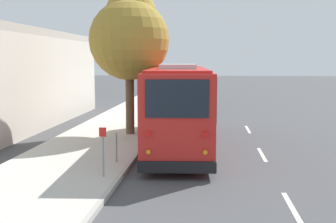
% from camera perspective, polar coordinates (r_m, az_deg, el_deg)
% --- Properties ---
extents(ground_plane, '(160.00, 160.00, 0.00)m').
position_cam_1_polar(ground_plane, '(18.32, 1.49, -4.60)').
color(ground_plane, '#474749').
extents(sidewalk_slab, '(80.00, 4.27, 0.15)m').
position_cam_1_polar(sidewalk_slab, '(18.91, -9.66, -4.10)').
color(sidewalk_slab, beige).
rests_on(sidewalk_slab, ground).
extents(curb_strip, '(80.00, 0.14, 0.15)m').
position_cam_1_polar(curb_strip, '(18.46, -3.02, -4.28)').
color(curb_strip, '#AAA69D').
rests_on(curb_strip, ground).
extents(shuttle_bus, '(10.73, 3.23, 3.53)m').
position_cam_1_polar(shuttle_bus, '(17.86, 1.43, 1.22)').
color(shuttle_bus, red).
rests_on(shuttle_bus, ground).
extents(parked_sedan_blue, '(4.51, 1.79, 1.27)m').
position_cam_1_polar(parked_sedan_blue, '(29.33, 2.48, 0.95)').
color(parked_sedan_blue, navy).
rests_on(parked_sedan_blue, ground).
extents(parked_sedan_navy, '(4.76, 2.05, 1.28)m').
position_cam_1_polar(parked_sedan_navy, '(35.50, 2.82, 2.02)').
color(parked_sedan_navy, '#19234C').
rests_on(parked_sedan_navy, ground).
extents(parked_sedan_black, '(4.59, 1.78, 1.27)m').
position_cam_1_polar(parked_sedan_black, '(43.17, 3.37, 2.90)').
color(parked_sedan_black, black).
rests_on(parked_sedan_black, ground).
extents(parked_sedan_white, '(4.31, 1.85, 1.29)m').
position_cam_1_polar(parked_sedan_white, '(50.01, 3.46, 3.47)').
color(parked_sedan_white, silver).
rests_on(parked_sedan_white, ground).
extents(parked_sedan_gray, '(4.56, 1.82, 1.31)m').
position_cam_1_polar(parked_sedan_gray, '(55.84, 3.75, 3.86)').
color(parked_sedan_gray, slate).
rests_on(parked_sedan_gray, ground).
extents(street_tree, '(3.78, 3.78, 6.92)m').
position_cam_1_polar(street_tree, '(20.25, -5.23, 10.29)').
color(street_tree, brown).
rests_on(street_tree, sidewalk_slab).
extents(sign_post_near, '(0.06, 0.22, 1.51)m').
position_cam_1_polar(sign_post_near, '(12.97, -8.80, -5.35)').
color(sign_post_near, gray).
rests_on(sign_post_near, sidewalk_slab).
extents(sign_post_far, '(0.06, 0.06, 1.04)m').
position_cam_1_polar(sign_post_far, '(14.78, -7.01, -4.84)').
color(sign_post_far, gray).
rests_on(sign_post_far, sidewalk_slab).
extents(lane_stripe_behind, '(2.40, 0.14, 0.01)m').
position_cam_1_polar(lane_stripe_behind, '(11.27, 16.46, -12.39)').
color(lane_stripe_behind, silver).
rests_on(lane_stripe_behind, ground).
extents(lane_stripe_mid, '(2.40, 0.14, 0.01)m').
position_cam_1_polar(lane_stripe_mid, '(16.98, 12.61, -5.70)').
color(lane_stripe_mid, silver).
rests_on(lane_stripe_mid, ground).
extents(lane_stripe_ahead, '(2.40, 0.14, 0.01)m').
position_cam_1_polar(lane_stripe_ahead, '(22.83, 10.76, -2.40)').
color(lane_stripe_ahead, silver).
rests_on(lane_stripe_ahead, ground).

